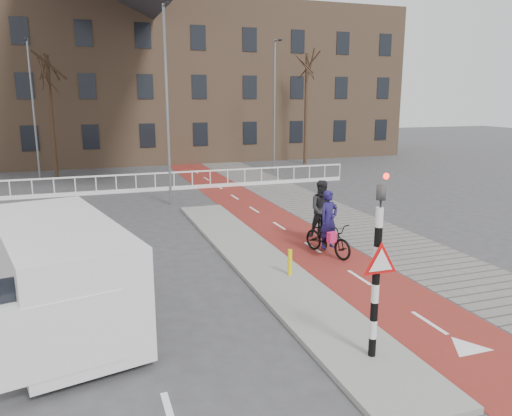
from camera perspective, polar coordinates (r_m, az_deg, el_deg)
name	(u,v)px	position (r m, az deg, el deg)	size (l,w,h in m)	color
ground	(347,314)	(11.96, 10.37, -11.87)	(120.00, 120.00, 0.00)	#38383A
bike_lane	(262,215)	(21.22, 0.67, -0.77)	(2.50, 60.00, 0.01)	maroon
sidewalk	(321,210)	(22.30, 7.45, -0.21)	(3.00, 60.00, 0.01)	slate
curb_island	(260,262)	(15.06, 0.52, -6.20)	(1.80, 16.00, 0.12)	gray
traffic_signal	(377,262)	(9.34, 13.72, -6.01)	(0.80, 0.80, 3.68)	black
bollard	(290,262)	(13.78, 3.90, -6.19)	(0.12, 0.12, 0.72)	yellow
cyclist_near	(328,234)	(15.87, 8.25, -2.91)	(1.23, 2.11, 2.07)	black
cyclist_far	(323,218)	(16.92, 7.63, -1.18)	(1.21, 2.15, 2.19)	black
van	(60,273)	(11.51, -21.48, -6.98)	(3.35, 5.79, 2.34)	silver
railing	(96,189)	(26.82, -17.79, 2.11)	(28.00, 0.10, 0.99)	silver
townhouse_row	(110,58)	(41.60, -16.30, 16.13)	(46.00, 10.00, 15.90)	#7F6047
tree_mid	(52,118)	(33.12, -22.29, 9.52)	(0.22, 0.22, 7.32)	black
tree_right	(306,110)	(37.40, 5.74, 11.12)	(0.24, 0.24, 7.95)	black
streetlight_near	(167,108)	(23.02, -10.11, 11.14)	(0.12, 0.12, 8.80)	slate
streetlight_left	(34,111)	(33.07, -24.07, 10.13)	(0.12, 0.12, 8.20)	slate
streetlight_right	(274,106)	(34.13, 2.12, 11.55)	(0.12, 0.12, 8.57)	slate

